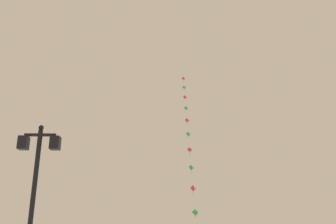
{
  "coord_description": "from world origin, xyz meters",
  "views": [
    {
      "loc": [
        1.03,
        -2.05,
        1.89
      ],
      "look_at": [
        1.35,
        17.54,
        8.34
      ],
      "focal_mm": 38.56,
      "sensor_mm": 36.0,
      "label": 1
    }
  ],
  "objects": [
    {
      "name": "kite_train",
      "position": [
        3.12,
        25.79,
        9.07
      ],
      "size": [
        0.6,
        15.11,
        17.35
      ],
      "color": "brown",
      "rests_on": "ground_plane"
    },
    {
      "name": "twin_lantern_lamp_post",
      "position": [
        -2.67,
        8.6,
        3.42
      ],
      "size": [
        1.23,
        0.28,
        4.95
      ],
      "color": "black",
      "rests_on": "ground_plane"
    }
  ]
}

